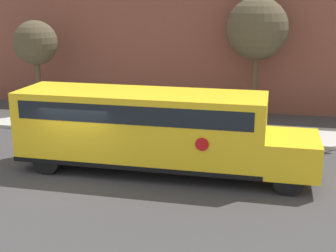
{
  "coord_description": "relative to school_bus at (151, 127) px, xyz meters",
  "views": [
    {
      "loc": [
        6.64,
        -14.69,
        6.17
      ],
      "look_at": [
        2.94,
        1.43,
        1.62
      ],
      "focal_mm": 50.0,
      "sensor_mm": 36.0,
      "label": 1
    }
  ],
  "objects": [
    {
      "name": "ground_plane",
      "position": [
        -2.42,
        -0.93,
        -1.7
      ],
      "size": [
        60.0,
        60.0,
        0.0
      ],
      "primitive_type": "plane",
      "color": "#3A3838"
    },
    {
      "name": "sidewalk_strip",
      "position": [
        -2.42,
        5.57,
        -1.62
      ],
      "size": [
        44.0,
        3.0,
        0.15
      ],
      "color": "#B2ADA3",
      "rests_on": "ground"
    },
    {
      "name": "building_backdrop",
      "position": [
        -2.42,
        12.07,
        2.33
      ],
      "size": [
        32.0,
        4.0,
        8.06
      ],
      "color": "brown",
      "rests_on": "ground"
    },
    {
      "name": "school_bus",
      "position": [
        0.0,
        0.0,
        0.0
      ],
      "size": [
        10.68,
        2.57,
        2.95
      ],
      "color": "yellow",
      "rests_on": "ground"
    },
    {
      "name": "tree_near_sidewalk",
      "position": [
        -8.56,
        7.81,
        2.07
      ],
      "size": [
        2.4,
        2.4,
        5.01
      ],
      "color": "brown",
      "rests_on": "ground"
    },
    {
      "name": "tree_far_sidewalk",
      "position": [
        3.22,
        8.85,
        2.93
      ],
      "size": [
        3.16,
        3.16,
        6.24
      ],
      "color": "brown",
      "rests_on": "ground"
    }
  ]
}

